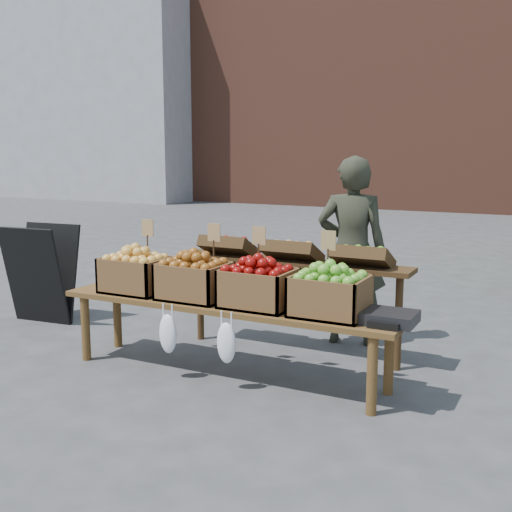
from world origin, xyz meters
The scene contains 11 objects.
ground centered at (0.00, 0.00, 0.00)m, with size 80.00×80.00×0.00m, color #424244.
grey_building centered at (-14.00, 13.00, 3.50)m, with size 8.00×3.00×7.00m, color gray.
vendor centered at (-0.51, 0.77, 0.83)m, with size 0.60×0.40×1.65m, color #292B1F.
chalkboard_sign centered at (-3.46, 0.05, 0.49)m, with size 0.65×0.36×0.98m, color black, non-canonical shape.
back_table centered at (-0.84, 0.25, 0.52)m, with size 2.10×0.44×1.04m, color #3A2612, non-canonical shape.
display_bench centered at (-1.07, -0.47, 0.28)m, with size 2.70×0.56×0.57m, color #55391A, non-canonical shape.
crate_golden_apples centered at (-1.89, -0.47, 0.71)m, with size 0.50×0.40×0.28m, color gold, non-canonical shape.
crate_russet_pears centered at (-1.34, -0.47, 0.71)m, with size 0.50×0.40×0.28m, color #994819, non-canonical shape.
crate_red_apples centered at (-0.79, -0.47, 0.71)m, with size 0.50×0.40×0.28m, color #640306, non-canonical shape.
crate_green_apples centered at (-0.24, -0.47, 0.71)m, with size 0.50×0.40×0.28m, color #509B1A, non-canonical shape.
weighing_scale centered at (0.18, -0.47, 0.61)m, with size 0.34×0.30×0.08m, color black.
Camera 1 is at (1.26, -4.52, 1.72)m, focal length 45.00 mm.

